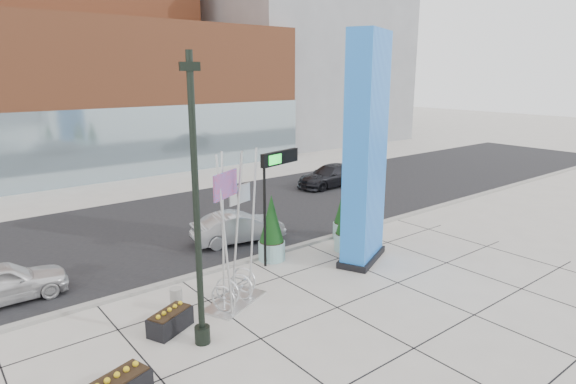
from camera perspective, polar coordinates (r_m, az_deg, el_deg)
ground at (r=16.00m, az=0.64°, el=-13.27°), size 160.00×160.00×0.00m
street_asphalt at (r=24.01m, az=-14.61°, el=-4.23°), size 80.00×12.00×0.02m
curb_edge at (r=18.95m, az=-7.08°, el=-8.67°), size 80.00×0.30×0.12m
tower_podium at (r=39.36m, az=-24.09°, el=10.13°), size 34.00×10.00×11.00m
tower_glass_front at (r=35.03m, az=-21.58°, el=5.08°), size 34.00×0.60×5.00m
building_grey_parking at (r=55.48m, az=0.72°, el=15.70°), size 20.00×18.00×18.00m
blue_pylon at (r=18.63m, az=9.18°, el=4.37°), size 2.90×2.19×8.84m
lamp_post at (r=12.91m, az=-10.67°, el=-4.82°), size 0.53×0.43×7.86m
public_art_sculpture at (r=15.73m, az=-6.41°, el=-8.57°), size 2.46×1.89×5.02m
concrete_bollard at (r=15.88m, az=-13.09°, el=-12.32°), size 0.39×0.39×0.76m
overhead_street_sign at (r=18.30m, az=-0.92°, el=2.82°), size 2.06×0.68×4.41m
round_planter_east at (r=21.73m, az=6.78°, el=-2.35°), size 1.06×1.06×2.64m
round_planter_mid at (r=20.31m, az=7.03°, el=-3.57°), size 1.04×1.04×2.61m
round_planter_west at (r=19.15m, az=-1.96°, el=-4.45°), size 1.07×1.07×2.69m
box_planter_north at (r=14.84m, az=-13.79°, el=-14.53°), size 1.49×1.16×0.73m
car_white_west at (r=18.41m, az=-30.81°, el=-9.28°), size 3.98×1.70×1.34m
car_silver_mid at (r=21.39m, az=-5.92°, el=-4.22°), size 4.26×2.17×1.34m
car_dark_east at (r=31.81m, az=5.09°, el=1.91°), size 4.87×1.99×1.41m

